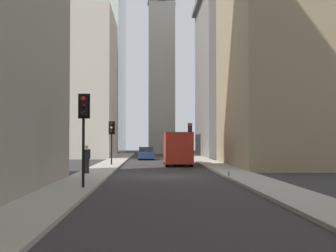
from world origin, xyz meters
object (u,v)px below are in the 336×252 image
Objects in this scene: delivery_truck at (177,148)px; traffic_light_midblock at (190,132)px; traffic_light_foreground at (83,118)px; traffic_light_far_junction at (112,133)px; discarded_bottle at (229,174)px; pedestrian at (87,158)px; sedan_navy at (146,154)px.

traffic_light_midblock is at bearing -8.99° from delivery_truck.
traffic_light_foreground reaches higher than delivery_truck.
discarded_bottle is at bearing -147.43° from traffic_light_far_junction.
traffic_light_far_junction is at bearing -3.96° from pedestrian.
delivery_truck is 23.93× the size of discarded_bottle.
traffic_light_far_junction is (18.24, 0.32, -0.36)m from traffic_light_foreground.
delivery_truck is 13.59m from discarded_bottle.
traffic_light_foreground is at bearing -179.00° from traffic_light_far_junction.
delivery_truck is 1.57× the size of traffic_light_midblock.
pedestrian is at bearing 161.94° from traffic_light_midblock.
pedestrian is (-11.16, 6.29, -0.36)m from delivery_truck.
discarded_bottle is at bearing -168.69° from sedan_navy.
traffic_light_midblock reaches higher than sedan_navy.
traffic_light_far_junction reaches higher than sedan_navy.
delivery_truck is at bearing 9.20° from discarded_bottle.
traffic_light_foreground is 10.05m from discarded_bottle.
pedestrian is at bearing 75.36° from discarded_bottle.
traffic_light_far_junction is 10.12m from pedestrian.
discarded_bottle is (6.08, -7.45, -2.91)m from traffic_light_foreground.
delivery_truck is 5.89m from traffic_light_far_junction.
pedestrian is 6.48× the size of discarded_bottle.
delivery_truck is 3.69× the size of pedestrian.
traffic_light_foreground is 18.25m from traffic_light_far_junction.
traffic_light_far_junction reaches higher than delivery_truck.
traffic_light_midblock is (15.83, -2.51, 1.71)m from delivery_truck.
traffic_light_midblock is (35.28, -7.79, 0.01)m from traffic_light_foreground.
traffic_light_foreground is at bearing 129.23° from discarded_bottle.
discarded_bottle is (-2.21, -8.46, -0.85)m from pedestrian.
pedestrian is at bearing 6.93° from traffic_light_foreground.
delivery_truck is at bearing -166.26° from sedan_navy.
discarded_bottle is (-13.37, -2.16, -1.21)m from delivery_truck.
sedan_navy is 1.18× the size of traffic_light_far_junction.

